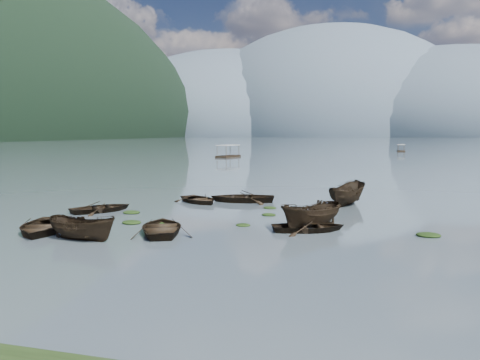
% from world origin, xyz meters
% --- Properties ---
extents(ground_plane, '(2400.00, 2400.00, 0.00)m').
position_xyz_m(ground_plane, '(0.00, 0.00, 0.00)').
color(ground_plane, '#4B575E').
extents(haze_mtn_a, '(520.00, 520.00, 280.00)m').
position_xyz_m(haze_mtn_a, '(-260.00, 900.00, 0.00)').
color(haze_mtn_a, '#475666').
rests_on(haze_mtn_a, ground).
extents(haze_mtn_b, '(520.00, 520.00, 340.00)m').
position_xyz_m(haze_mtn_b, '(-60.00, 900.00, 0.00)').
color(haze_mtn_b, '#475666').
rests_on(haze_mtn_b, ground).
extents(haze_mtn_c, '(520.00, 520.00, 260.00)m').
position_xyz_m(haze_mtn_c, '(140.00, 900.00, 0.00)').
color(haze_mtn_c, '#475666').
rests_on(haze_mtn_c, ground).
extents(rowboat_0, '(5.01, 5.75, 0.99)m').
position_xyz_m(rowboat_0, '(-8.19, 1.21, 0.00)').
color(rowboat_0, black).
rests_on(rowboat_0, ground).
extents(rowboat_1, '(4.86, 5.08, 0.86)m').
position_xyz_m(rowboat_1, '(-8.73, 7.94, 0.00)').
color(rowboat_1, black).
rests_on(rowboat_1, ground).
extents(rowboat_2, '(4.05, 1.92, 1.51)m').
position_xyz_m(rowboat_2, '(-4.93, 0.07, 0.00)').
color(rowboat_2, black).
rests_on(rowboat_2, ground).
extents(rowboat_3, '(4.77, 5.45, 0.94)m').
position_xyz_m(rowboat_3, '(-1.84, 2.75, 0.00)').
color(rowboat_3, black).
rests_on(rowboat_3, ground).
extents(rowboat_4, '(4.74, 4.08, 0.83)m').
position_xyz_m(rowboat_4, '(5.74, 5.21, 0.00)').
color(rowboat_4, black).
rests_on(rowboat_4, ground).
extents(rowboat_5, '(4.02, 4.47, 1.70)m').
position_xyz_m(rowboat_5, '(5.77, 6.24, 0.00)').
color(rowboat_5, black).
rests_on(rowboat_5, ground).
extents(rowboat_6, '(5.11, 4.99, 0.86)m').
position_xyz_m(rowboat_6, '(-3.70, 13.56, 0.00)').
color(rowboat_6, black).
rests_on(rowboat_6, ground).
extents(rowboat_7, '(5.54, 4.38, 1.03)m').
position_xyz_m(rowboat_7, '(-0.62, 14.95, 0.00)').
color(rowboat_7, black).
rests_on(rowboat_7, ground).
extents(rowboat_8, '(3.35, 5.28, 1.91)m').
position_xyz_m(rowboat_8, '(7.36, 15.25, 0.00)').
color(rowboat_8, black).
rests_on(rowboat_8, ground).
extents(weed_clump_0, '(1.16, 0.95, 0.25)m').
position_xyz_m(weed_clump_0, '(-4.66, 4.58, 0.00)').
color(weed_clump_0, black).
rests_on(weed_clump_0, ground).
extents(weed_clump_1, '(1.09, 0.87, 0.24)m').
position_xyz_m(weed_clump_1, '(-4.95, 1.15, 0.00)').
color(weed_clump_1, black).
rests_on(weed_clump_1, ground).
extents(weed_clump_2, '(1.09, 0.87, 0.24)m').
position_xyz_m(weed_clump_2, '(-2.88, 4.70, 0.00)').
color(weed_clump_2, black).
rests_on(weed_clump_2, ground).
extents(weed_clump_3, '(0.86, 0.73, 0.19)m').
position_xyz_m(weed_clump_3, '(1.90, 5.66, 0.00)').
color(weed_clump_3, black).
rests_on(weed_clump_3, ground).
extents(weed_clump_4, '(1.25, 0.99, 0.26)m').
position_xyz_m(weed_clump_4, '(11.91, 5.50, 0.00)').
color(weed_clump_4, black).
rests_on(weed_clump_4, ground).
extents(weed_clump_5, '(1.17, 0.95, 0.25)m').
position_xyz_m(weed_clump_5, '(-6.38, 7.79, 0.00)').
color(weed_clump_5, black).
rests_on(weed_clump_5, ground).
extents(weed_clump_6, '(0.94, 0.78, 0.20)m').
position_xyz_m(weed_clump_6, '(2.14, 12.27, 0.00)').
color(weed_clump_6, black).
rests_on(weed_clump_6, ground).
extents(weed_clump_7, '(0.94, 0.75, 0.20)m').
position_xyz_m(weed_clump_7, '(2.65, 9.41, 0.00)').
color(weed_clump_7, black).
rests_on(weed_clump_7, ground).
extents(pontoon_left, '(4.27, 7.29, 2.62)m').
position_xyz_m(pontoon_left, '(-21.20, 80.18, 0.00)').
color(pontoon_left, black).
rests_on(pontoon_left, ground).
extents(pontoon_centre, '(2.25, 5.22, 1.99)m').
position_xyz_m(pontoon_centre, '(18.45, 124.50, 0.00)').
color(pontoon_centre, black).
rests_on(pontoon_centre, ground).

